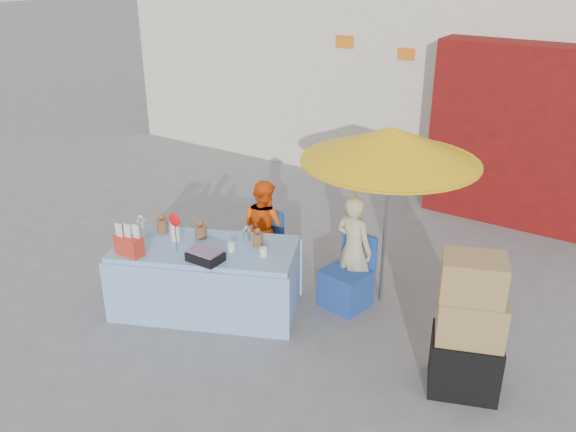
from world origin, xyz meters
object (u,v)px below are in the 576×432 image
Objects in this scene: vendor_orange at (264,227)px; box_stack at (468,331)px; chair_left at (258,256)px; vendor_beige at (353,249)px; umbrella at (391,145)px; market_table at (206,277)px; chair_right at (347,285)px.

vendor_orange is 0.89× the size of box_stack.
vendor_beige reaches higher than chair_left.
umbrella is (1.55, 0.28, 1.64)m from chair_left.
market_table is 1.72× the size of vendor_beige.
vendor_beige is at bearing -170.22° from vendor_orange.
chair_right is at bearing 9.78° from chair_left.
chair_right is 0.70× the size of vendor_orange.
vendor_orange is 0.93× the size of vendor_beige.
vendor_orange is 1.25m from vendor_beige.
chair_left is 2.27m from umbrella.
chair_right is at bearing 12.31° from market_table.
vendor_orange is 2.96m from box_stack.
vendor_orange reaches higher than chair_left.
chair_right is at bearing -136.27° from umbrella.
market_table is 0.96m from chair_left.
umbrella is at bearing 143.34° from box_stack.
chair_right is 0.62× the size of box_stack.
box_stack is at bearing 173.79° from vendor_orange.
umbrella is (0.30, 0.15, 1.24)m from vendor_beige.
box_stack reaches higher than chair_right.
vendor_orange is (0.03, 1.08, 0.21)m from market_table.
chair_right is (1.25, 0.00, 0.00)m from chair_left.
vendor_beige is 1.28m from umbrella.
vendor_beige is 0.95× the size of box_stack.
chair_left is at bearing -170.22° from chair_right.
market_table is 2.64× the size of chair_left.
umbrella is 1.52× the size of box_stack.
chair_right is 0.65× the size of vendor_beige.
umbrella is at bearing 20.19° from chair_left.
market_table is 2.64× the size of chair_right.
chair_left is at bearing 100.92° from vendor_orange.
market_table reaches higher than chair_right.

